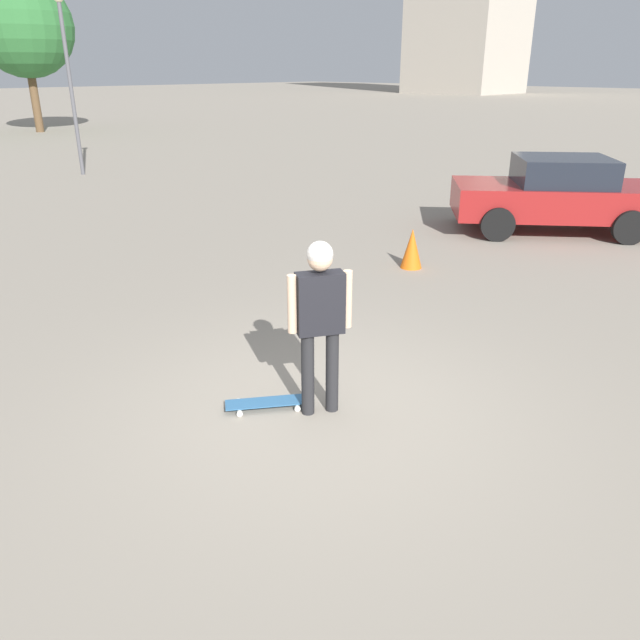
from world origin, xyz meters
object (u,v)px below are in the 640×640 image
object	(u,v)px
person	(320,310)
traffic_cone	(412,248)
car_parked_near	(556,194)
skateboard	(268,402)

from	to	relation	value
person	traffic_cone	world-z (taller)	person
car_parked_near	traffic_cone	bearing A→B (deg)	43.80
skateboard	traffic_cone	world-z (taller)	traffic_cone
skateboard	car_parked_near	size ratio (longest dim) A/B	0.19
person	skateboard	world-z (taller)	person
person	skateboard	size ratio (longest dim) A/B	2.16
skateboard	car_parked_near	xyz separation A→B (m)	(-9.17, -1.32, 0.73)
person	car_parked_near	distance (m)	9.01
person	car_parked_near	world-z (taller)	person
person	car_parked_near	size ratio (longest dim) A/B	0.41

